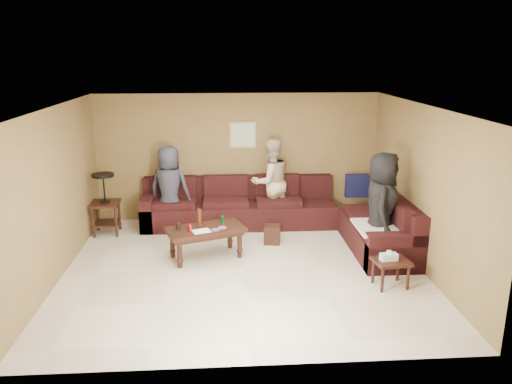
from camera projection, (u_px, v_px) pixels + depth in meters
room at (243, 165)px, 7.32m from camera, size 5.60×5.50×2.50m
sectional_sofa at (284, 217)px, 9.19m from camera, size 4.65×2.90×0.97m
coffee_table at (205, 232)px, 8.09m from camera, size 1.37×1.00×0.79m
end_table_left at (105, 203)px, 9.13m from camera, size 0.52×0.52×1.14m
side_table_right at (391, 263)px, 7.10m from camera, size 0.54×0.47×0.55m
waste_bin at (272, 234)px, 8.78m from camera, size 0.32×0.32×0.33m
wall_art at (243, 135)px, 9.69m from camera, size 0.52×0.04×0.52m
person_left at (170, 188)px, 9.32m from camera, size 0.89×0.71×1.60m
person_middle at (271, 182)px, 9.59m from camera, size 1.00×0.90×1.69m
person_right at (381, 207)px, 7.94m from camera, size 0.79×0.99×1.77m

